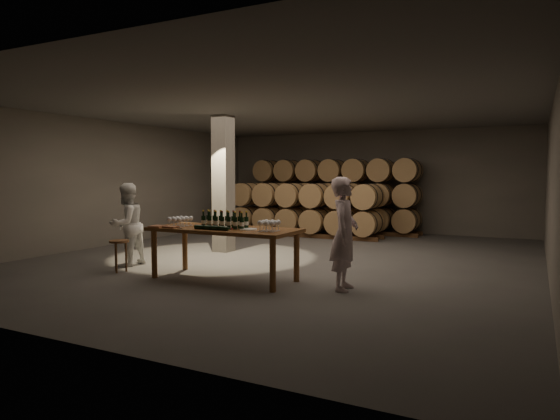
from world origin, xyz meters
The scene contains 15 objects.
room centered at (-1.80, 0.20, 1.60)m, with size 12.00×12.00×12.00m.
tasting_table centered at (0.00, -2.50, 0.80)m, with size 2.60×1.10×0.90m.
barrel_stack_back centered at (-0.96, 5.20, 1.20)m, with size 5.48×0.95×2.31m.
barrel_stack_front centered at (-1.35, 3.80, 0.83)m, with size 4.70×0.95×1.57m.
bottle_cluster centered at (0.02, -2.51, 1.01)m, with size 0.86×0.23×0.30m.
lying_bottles centered at (0.00, -2.86, 0.94)m, with size 0.74×0.07×0.07m.
glass_cluster_left centered at (-0.88, -2.58, 1.02)m, with size 0.30×0.41×0.17m.
glass_cluster_right centered at (0.92, -2.57, 1.03)m, with size 0.31×0.31×0.18m.
plate centered at (0.52, -2.55, 0.91)m, with size 0.29×0.29×0.02m, color white.
notebook_near centered at (-0.83, -2.90, 0.92)m, with size 0.23×0.19×0.03m, color brown.
notebook_corner centered at (-1.13, -2.89, 0.91)m, with size 0.23×0.29×0.02m, color brown.
pen centered at (-0.63, -2.91, 0.91)m, with size 0.01×0.01×0.14m, color black.
stool centered at (-2.12, -2.82, 0.49)m, with size 0.36×0.36×0.60m.
person_man centered at (2.11, -2.28, 0.89)m, with size 0.65×0.43×1.78m, color beige.
person_woman centered at (-2.47, -2.25, 0.83)m, with size 0.80×0.63×1.65m, color white.
Camera 1 is at (4.75, -9.64, 1.80)m, focal length 32.00 mm.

